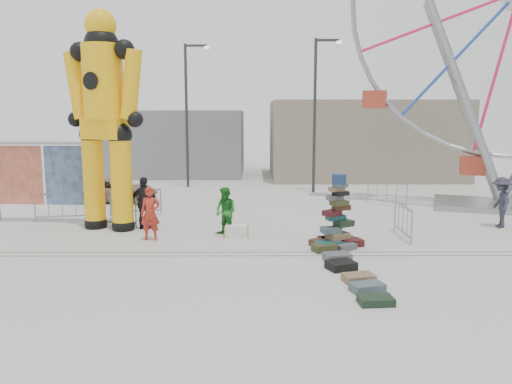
{
  "coord_description": "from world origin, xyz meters",
  "views": [
    {
      "loc": [
        -0.17,
        -13.48,
        4.03
      ],
      "look_at": [
        -0.12,
        1.96,
        1.68
      ],
      "focal_mm": 35.0,
      "sensor_mm": 36.0,
      "label": 1
    }
  ],
  "objects_px": {
    "banner_scaffold": "(43,162)",
    "pedestrian_green": "(226,212)",
    "lamp_post_left": "(188,108)",
    "steamer_trunk": "(237,231)",
    "lamp_post_right": "(317,108)",
    "crash_test_dummy": "(105,113)",
    "barricade_dummy_c": "(136,202)",
    "parked_suv": "(116,190)",
    "suitcase_tower": "(337,226)",
    "barricade_wheel_back": "(387,193)",
    "barricade_dummy_a": "(62,207)",
    "pedestrian_grey": "(501,202)",
    "barricade_dummy_b": "(110,212)",
    "pedestrian_red": "(150,214)",
    "pedestrian_black": "(145,203)",
    "barricade_wheel_front": "(403,221)"
  },
  "relations": [
    {
      "from": "lamp_post_left",
      "to": "crash_test_dummy",
      "type": "bearing_deg",
      "value": -97.9
    },
    {
      "from": "pedestrian_black",
      "to": "parked_suv",
      "type": "xyz_separation_m",
      "value": [
        -2.65,
        5.83,
        -0.4
      ]
    },
    {
      "from": "barricade_wheel_back",
      "to": "pedestrian_black",
      "type": "bearing_deg",
      "value": -108.11
    },
    {
      "from": "barricade_dummy_b",
      "to": "pedestrian_red",
      "type": "distance_m",
      "value": 2.75
    },
    {
      "from": "suitcase_tower",
      "to": "barricade_wheel_back",
      "type": "bearing_deg",
      "value": 40.19
    },
    {
      "from": "barricade_dummy_a",
      "to": "pedestrian_red",
      "type": "distance_m",
      "value": 5.1
    },
    {
      "from": "barricade_dummy_a",
      "to": "parked_suv",
      "type": "xyz_separation_m",
      "value": [
        0.89,
        4.38,
        -0.01
      ]
    },
    {
      "from": "lamp_post_left",
      "to": "barricade_dummy_c",
      "type": "xyz_separation_m",
      "value": [
        -1.12,
        -8.33,
        -3.93
      ]
    },
    {
      "from": "suitcase_tower",
      "to": "barricade_dummy_c",
      "type": "height_order",
      "value": "suitcase_tower"
    },
    {
      "from": "barricade_dummy_c",
      "to": "pedestrian_red",
      "type": "xyz_separation_m",
      "value": [
        1.45,
        -4.14,
        0.33
      ]
    },
    {
      "from": "lamp_post_right",
      "to": "barricade_dummy_a",
      "type": "relative_size",
      "value": 4.0
    },
    {
      "from": "crash_test_dummy",
      "to": "barricade_dummy_c",
      "type": "relative_size",
      "value": 3.94
    },
    {
      "from": "lamp_post_left",
      "to": "crash_test_dummy",
      "type": "height_order",
      "value": "lamp_post_left"
    },
    {
      "from": "steamer_trunk",
      "to": "pedestrian_green",
      "type": "bearing_deg",
      "value": 158.31
    },
    {
      "from": "steamer_trunk",
      "to": "parked_suv",
      "type": "bearing_deg",
      "value": 130.55
    },
    {
      "from": "steamer_trunk",
      "to": "barricade_wheel_back",
      "type": "relative_size",
      "value": 0.41
    },
    {
      "from": "lamp_post_left",
      "to": "lamp_post_right",
      "type": "bearing_deg",
      "value": -15.95
    },
    {
      "from": "barricade_dummy_c",
      "to": "pedestrian_green",
      "type": "relative_size",
      "value": 1.2
    },
    {
      "from": "banner_scaffold",
      "to": "pedestrian_grey",
      "type": "xyz_separation_m",
      "value": [
        16.96,
        -0.79,
        -1.39
      ]
    },
    {
      "from": "barricade_dummy_b",
      "to": "pedestrian_black",
      "type": "bearing_deg",
      "value": -3.46
    },
    {
      "from": "barricade_dummy_c",
      "to": "crash_test_dummy",
      "type": "bearing_deg",
      "value": -106.99
    },
    {
      "from": "banner_scaffold",
      "to": "lamp_post_right",
      "type": "bearing_deg",
      "value": 38.44
    },
    {
      "from": "lamp_post_left",
      "to": "steamer_trunk",
      "type": "xyz_separation_m",
      "value": [
        3.13,
        -12.0,
        -4.29
      ]
    },
    {
      "from": "steamer_trunk",
      "to": "barricade_wheel_back",
      "type": "distance_m",
      "value": 8.93
    },
    {
      "from": "barricade_wheel_front",
      "to": "steamer_trunk",
      "type": "bearing_deg",
      "value": 89.87
    },
    {
      "from": "barricade_dummy_b",
      "to": "pedestrian_black",
      "type": "xyz_separation_m",
      "value": [
        1.35,
        -0.36,
        0.4
      ]
    },
    {
      "from": "pedestrian_black",
      "to": "barricade_wheel_back",
      "type": "bearing_deg",
      "value": -141.82
    },
    {
      "from": "lamp_post_right",
      "to": "parked_suv",
      "type": "distance_m",
      "value": 11.03
    },
    {
      "from": "barricade_wheel_back",
      "to": "pedestrian_grey",
      "type": "bearing_deg",
      "value": -10.56
    },
    {
      "from": "lamp_post_left",
      "to": "barricade_dummy_a",
      "type": "relative_size",
      "value": 4.0
    },
    {
      "from": "banner_scaffold",
      "to": "parked_suv",
      "type": "distance_m",
      "value": 5.27
    },
    {
      "from": "banner_scaffold",
      "to": "pedestrian_green",
      "type": "relative_size",
      "value": 2.59
    },
    {
      "from": "lamp_post_left",
      "to": "steamer_trunk",
      "type": "relative_size",
      "value": 9.82
    },
    {
      "from": "suitcase_tower",
      "to": "barricade_wheel_back",
      "type": "xyz_separation_m",
      "value": [
        3.46,
        7.23,
        -0.09
      ]
    },
    {
      "from": "suitcase_tower",
      "to": "barricade_dummy_c",
      "type": "distance_m",
      "value": 8.93
    },
    {
      "from": "pedestrian_green",
      "to": "barricade_wheel_front",
      "type": "bearing_deg",
      "value": 37.6
    },
    {
      "from": "crash_test_dummy",
      "to": "parked_suv",
      "type": "height_order",
      "value": "crash_test_dummy"
    },
    {
      "from": "banner_scaffold",
      "to": "steamer_trunk",
      "type": "bearing_deg",
      "value": -13.09
    },
    {
      "from": "barricade_dummy_b",
      "to": "barricade_dummy_c",
      "type": "height_order",
      "value": "same"
    },
    {
      "from": "barricade_wheel_back",
      "to": "parked_suv",
      "type": "bearing_deg",
      "value": -138.45
    },
    {
      "from": "lamp_post_right",
      "to": "steamer_trunk",
      "type": "height_order",
      "value": "lamp_post_right"
    },
    {
      "from": "lamp_post_left",
      "to": "steamer_trunk",
      "type": "height_order",
      "value": "lamp_post_left"
    },
    {
      "from": "lamp_post_left",
      "to": "barricade_dummy_b",
      "type": "distance_m",
      "value": 11.31
    },
    {
      "from": "parked_suv",
      "to": "barricade_dummy_c",
      "type": "bearing_deg",
      "value": -149.68
    },
    {
      "from": "barricade_dummy_a",
      "to": "pedestrian_grey",
      "type": "distance_m",
      "value": 16.53
    },
    {
      "from": "banner_scaffold",
      "to": "pedestrian_green",
      "type": "distance_m",
      "value": 7.43
    },
    {
      "from": "lamp_post_right",
      "to": "pedestrian_green",
      "type": "xyz_separation_m",
      "value": [
        -4.24,
        -9.85,
        -3.65
      ]
    },
    {
      "from": "barricade_dummy_b",
      "to": "pedestrian_grey",
      "type": "distance_m",
      "value": 14.3
    },
    {
      "from": "steamer_trunk",
      "to": "barricade_dummy_c",
      "type": "relative_size",
      "value": 0.41
    },
    {
      "from": "lamp_post_left",
      "to": "pedestrian_black",
      "type": "height_order",
      "value": "lamp_post_left"
    }
  ]
}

